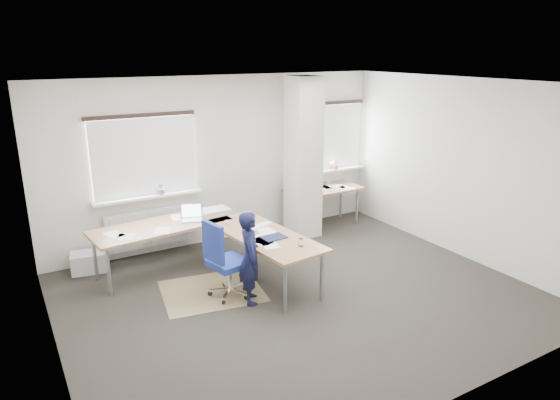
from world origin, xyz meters
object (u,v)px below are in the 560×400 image
desk_main (214,231)px  desk_side (323,190)px  task_chair (227,276)px  person (250,258)px

desk_main → desk_side: 2.80m
task_chair → person: size_ratio=0.87×
desk_side → task_chair: size_ratio=1.29×
desk_main → person: (0.10, -0.97, -0.07)m
desk_side → task_chair: bearing=-148.2°
desk_main → task_chair: 0.80m
desk_main → task_chair: bearing=-105.9°
desk_main → person: person is taller
desk_main → desk_side: bearing=14.4°
desk_main → person: bearing=-90.6°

